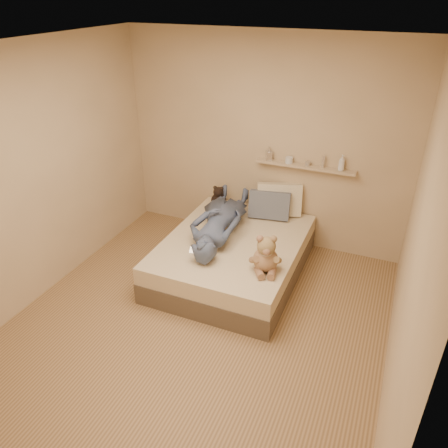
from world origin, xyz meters
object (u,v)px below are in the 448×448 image
at_px(dark_plush, 219,198).
at_px(pillow_grey, 269,205).
at_px(wall_shelf, 305,166).
at_px(bed, 233,256).
at_px(pillow_cream, 279,199).
at_px(person, 219,219).
at_px(teddy_bear, 266,257).
at_px(game_console, 198,251).

bearing_deg(dark_plush, pillow_grey, 0.21).
bearing_deg(dark_plush, wall_shelf, 12.08).
bearing_deg(dark_plush, bed, -54.80).
xyz_separation_m(pillow_cream, person, (-0.50, -0.75, -0.02)).
height_order(bed, wall_shelf, wall_shelf).
xyz_separation_m(pillow_grey, person, (-0.42, -0.61, 0.01)).
bearing_deg(pillow_grey, wall_shelf, 32.06).
bearing_deg(pillow_grey, dark_plush, -179.79).
xyz_separation_m(teddy_bear, pillow_grey, (-0.32, 1.13, -0.00)).
bearing_deg(wall_shelf, game_console, -115.95).
distance_m(dark_plush, person, 0.66).
xyz_separation_m(game_console, teddy_bear, (0.70, 0.13, 0.03)).
xyz_separation_m(teddy_bear, dark_plush, (-1.01, 1.13, -0.04)).
bearing_deg(teddy_bear, wall_shelf, 88.88).
xyz_separation_m(bed, pillow_grey, (0.20, 0.69, 0.40)).
distance_m(game_console, teddy_bear, 0.71).
bearing_deg(pillow_cream, teddy_bear, -79.20).
bearing_deg(game_console, pillow_cream, 72.14).
bearing_deg(teddy_bear, game_console, -169.33).
bearing_deg(dark_plush, person, -65.98).
bearing_deg(wall_shelf, bed, -121.18).
height_order(bed, pillow_cream, pillow_cream).
height_order(dark_plush, wall_shelf, wall_shelf).
bearing_deg(dark_plush, pillow_cream, 10.55).
xyz_separation_m(teddy_bear, pillow_cream, (-0.24, 1.27, 0.03)).
bearing_deg(game_console, teddy_bear, 10.67).
relative_size(teddy_bear, pillow_grey, 0.84).
relative_size(teddy_bear, person, 0.28).
bearing_deg(pillow_cream, wall_shelf, 16.35).
relative_size(bed, dark_plush, 6.19).
bearing_deg(dark_plush, teddy_bear, -48.27).
distance_m(pillow_cream, person, 0.90).
height_order(game_console, pillow_grey, pillow_grey).
bearing_deg(bed, wall_shelf, 58.82).
xyz_separation_m(game_console, wall_shelf, (0.72, 1.48, 0.50)).
relative_size(teddy_bear, wall_shelf, 0.35).
relative_size(game_console, pillow_grey, 0.35).
relative_size(game_console, teddy_bear, 0.42).
distance_m(game_console, pillow_grey, 1.32).
xyz_separation_m(pillow_grey, wall_shelf, (0.35, 0.22, 0.48)).
relative_size(dark_plush, wall_shelf, 0.26).
bearing_deg(bed, pillow_cream, 71.31).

